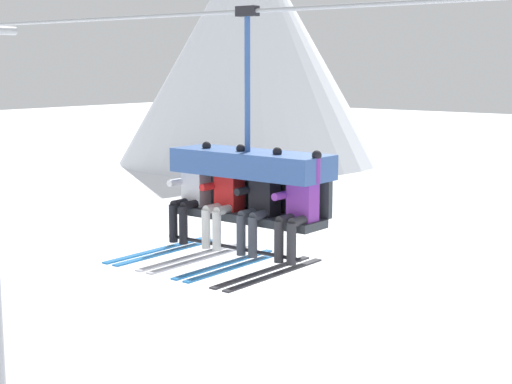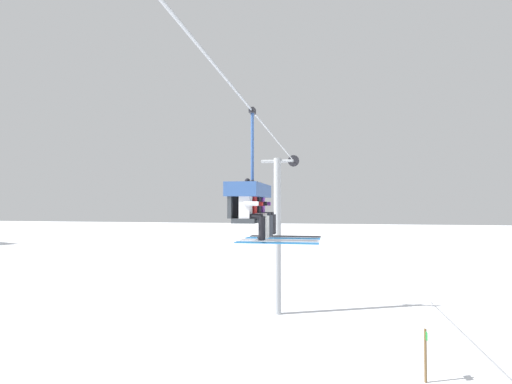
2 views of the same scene
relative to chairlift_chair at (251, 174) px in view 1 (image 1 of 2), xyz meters
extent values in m
cone|color=white|center=(-29.22, 36.31, 2.52)|extent=(18.63, 18.63, 16.15)
cylinder|color=#9EA3A8|center=(1.89, -0.07, 1.95)|extent=(19.61, 0.05, 0.05)
cube|color=#33383D|center=(0.00, -0.07, -0.52)|extent=(2.05, 0.48, 0.10)
cube|color=#33383D|center=(0.00, 0.21, -0.24)|extent=(2.05, 0.08, 0.45)
cube|color=#335699|center=(0.00, -0.01, 0.13)|extent=(2.09, 0.68, 0.30)
cylinder|color=black|center=(0.00, -0.39, -0.85)|extent=(2.05, 0.04, 0.04)
cylinder|color=#335699|center=(0.00, -0.07, 1.09)|extent=(0.07, 0.07, 1.62)
cube|color=black|center=(0.00, -0.07, 1.95)|extent=(0.28, 0.12, 0.12)
cube|color=silver|center=(-0.84, -0.09, -0.21)|extent=(0.32, 0.22, 0.52)
sphere|color=maroon|center=(-0.84, -0.09, 0.15)|extent=(0.22, 0.22, 0.22)
ellipsoid|color=black|center=(-0.84, -0.19, 0.15)|extent=(0.17, 0.04, 0.08)
cylinder|color=black|center=(-0.92, -0.26, -0.43)|extent=(0.11, 0.34, 0.11)
cylinder|color=black|center=(-0.75, -0.26, -0.43)|extent=(0.11, 0.34, 0.11)
cylinder|color=black|center=(-0.92, -0.43, -0.67)|extent=(0.11, 0.11, 0.48)
cylinder|color=black|center=(-0.75, -0.43, -0.67)|extent=(0.11, 0.11, 0.48)
cube|color=#1E6BB2|center=(-0.92, -0.73, -0.96)|extent=(0.09, 1.70, 0.02)
cube|color=#1E6BB2|center=(-0.75, -0.73, -0.96)|extent=(0.09, 1.70, 0.02)
cylinder|color=silver|center=(-1.02, -0.24, -0.17)|extent=(0.09, 0.30, 0.09)
cylinder|color=silver|center=(-0.65, -0.09, 0.14)|extent=(0.09, 0.09, 0.30)
sphere|color=black|center=(-0.65, -0.09, 0.31)|extent=(0.11, 0.11, 0.11)
cube|color=red|center=(-0.28, -0.09, -0.21)|extent=(0.32, 0.22, 0.52)
sphere|color=#284C93|center=(-0.28, -0.09, 0.15)|extent=(0.22, 0.22, 0.22)
ellipsoid|color=black|center=(-0.28, -0.19, 0.15)|extent=(0.17, 0.04, 0.08)
cylinder|color=silver|center=(-0.37, -0.26, -0.43)|extent=(0.11, 0.34, 0.11)
cylinder|color=silver|center=(-0.19, -0.26, -0.43)|extent=(0.11, 0.34, 0.11)
cylinder|color=silver|center=(-0.37, -0.43, -0.67)|extent=(0.11, 0.11, 0.48)
cylinder|color=silver|center=(-0.19, -0.43, -0.67)|extent=(0.11, 0.11, 0.48)
cube|color=#B2B2BC|center=(-0.37, -0.73, -0.96)|extent=(0.09, 1.70, 0.02)
cube|color=#B2B2BC|center=(-0.19, -0.73, -0.96)|extent=(0.09, 1.70, 0.02)
cylinder|color=red|center=(-0.47, -0.24, -0.17)|extent=(0.09, 0.30, 0.09)
cylinder|color=red|center=(-0.09, -0.09, 0.14)|extent=(0.09, 0.09, 0.30)
sphere|color=black|center=(-0.09, -0.09, 0.31)|extent=(0.11, 0.11, 0.11)
cube|color=black|center=(0.28, -0.09, -0.21)|extent=(0.32, 0.22, 0.52)
sphere|color=maroon|center=(0.28, -0.09, 0.15)|extent=(0.22, 0.22, 0.22)
ellipsoid|color=black|center=(0.28, -0.19, 0.15)|extent=(0.17, 0.04, 0.08)
cylinder|color=#3D424C|center=(0.19, -0.26, -0.43)|extent=(0.11, 0.34, 0.11)
cylinder|color=#3D424C|center=(0.37, -0.26, -0.43)|extent=(0.11, 0.34, 0.11)
cylinder|color=#3D424C|center=(0.19, -0.43, -0.67)|extent=(0.11, 0.11, 0.48)
cylinder|color=#3D424C|center=(0.37, -0.43, -0.67)|extent=(0.11, 0.11, 0.48)
cube|color=#1E6BB2|center=(0.19, -0.73, -0.96)|extent=(0.09, 1.70, 0.02)
cube|color=#1E6BB2|center=(0.37, -0.73, -0.96)|extent=(0.09, 1.70, 0.02)
cylinder|color=black|center=(0.09, -0.24, -0.17)|extent=(0.09, 0.30, 0.09)
cylinder|color=black|center=(0.47, -0.09, 0.14)|extent=(0.09, 0.09, 0.30)
sphere|color=black|center=(0.47, -0.09, 0.31)|extent=(0.11, 0.11, 0.11)
cube|color=purple|center=(0.84, -0.09, -0.21)|extent=(0.32, 0.22, 0.52)
sphere|color=#284C93|center=(0.84, -0.09, 0.15)|extent=(0.22, 0.22, 0.22)
ellipsoid|color=black|center=(0.84, -0.19, 0.15)|extent=(0.17, 0.04, 0.08)
cylinder|color=#2D2D33|center=(0.75, -0.26, -0.43)|extent=(0.11, 0.34, 0.11)
cylinder|color=#2D2D33|center=(0.92, -0.26, -0.43)|extent=(0.11, 0.34, 0.11)
cylinder|color=#2D2D33|center=(0.75, -0.43, -0.67)|extent=(0.11, 0.11, 0.48)
cylinder|color=#2D2D33|center=(0.92, -0.43, -0.67)|extent=(0.11, 0.11, 0.48)
cube|color=#232328|center=(0.75, -0.73, -0.96)|extent=(0.09, 1.70, 0.02)
cube|color=#232328|center=(0.92, -0.73, -0.96)|extent=(0.09, 1.70, 0.02)
cylinder|color=purple|center=(0.65, -0.24, -0.17)|extent=(0.09, 0.30, 0.09)
cylinder|color=purple|center=(1.02, -0.09, 0.14)|extent=(0.09, 0.09, 0.30)
sphere|color=black|center=(1.02, -0.09, 0.31)|extent=(0.11, 0.11, 0.11)
camera|label=1|loc=(5.95, -7.42, 1.33)|focal=55.00mm
camera|label=2|loc=(-8.85, -1.78, -0.18)|focal=28.00mm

